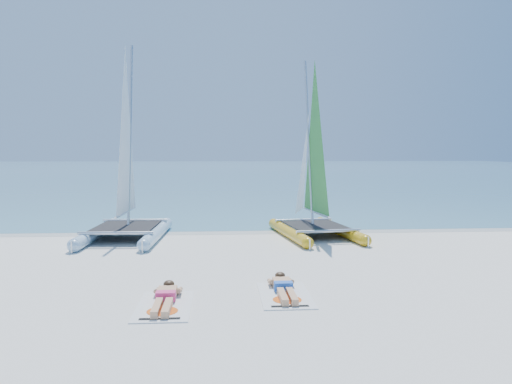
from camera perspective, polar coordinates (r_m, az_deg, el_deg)
ground at (r=12.51m, az=1.13°, el=-8.53°), size 140.00×140.00×0.00m
sea at (r=75.19m, az=-3.17°, el=2.58°), size 140.00×115.00×0.01m
wet_sand_strip at (r=17.89m, az=-0.45°, el=-4.47°), size 140.00×1.40×0.01m
catamaran_blue at (r=16.77m, az=-14.61°, el=1.61°), size 2.55×5.00×6.69m
catamaran_yellow at (r=17.12m, az=6.29°, el=1.65°), size 2.80×4.99×6.20m
towel_a at (r=9.61m, az=-10.42°, el=-12.67°), size 1.00×1.85×0.02m
sunbather_a at (r=9.77m, az=-10.30°, el=-11.72°), size 0.37×1.73×0.26m
towel_b at (r=10.14m, az=3.32°, el=-11.68°), size 1.00×1.85×0.02m
sunbather_b at (r=10.29m, az=3.18°, el=-10.79°), size 0.37×1.73×0.26m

